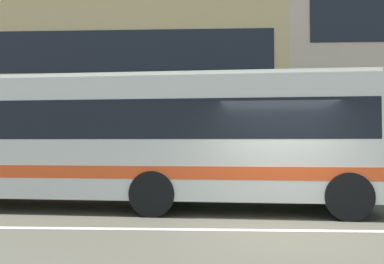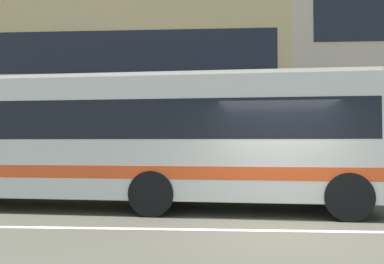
% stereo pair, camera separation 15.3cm
% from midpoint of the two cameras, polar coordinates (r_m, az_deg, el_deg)
% --- Properties ---
extents(ground_plane, '(160.00, 160.00, 0.00)m').
position_cam_midpoint_polar(ground_plane, '(7.25, 14.20, -14.43)').
color(ground_plane, '#474437').
extents(lane_centre_line, '(60.00, 0.16, 0.01)m').
position_cam_midpoint_polar(lane_centre_line, '(7.25, 14.20, -14.40)').
color(lane_centre_line, silver).
rests_on(lane_centre_line, ground_plane).
extents(hedge_row_far, '(15.43, 1.10, 1.15)m').
position_cam_midpoint_polar(hedge_row_far, '(14.08, 24.83, -5.72)').
color(hedge_row_far, '#28582D').
rests_on(hedge_row_far, ground_plane).
extents(apartment_block_left, '(18.27, 10.22, 10.60)m').
position_cam_midpoint_polar(apartment_block_left, '(24.11, -10.26, 7.16)').
color(apartment_block_left, tan).
rests_on(apartment_block_left, ground_plane).
extents(transit_bus, '(11.84, 3.20, 3.20)m').
position_cam_midpoint_polar(transit_bus, '(9.49, -9.38, -0.69)').
color(transit_bus, beige).
rests_on(transit_bus, ground_plane).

